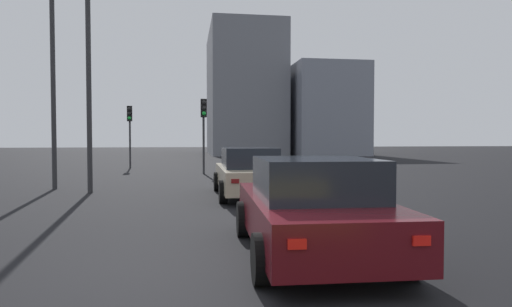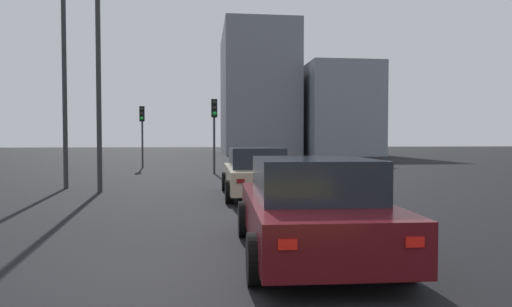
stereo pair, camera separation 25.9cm
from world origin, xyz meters
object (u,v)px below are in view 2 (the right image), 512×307
at_px(car_beige_left_lead, 256,173).
at_px(traffic_light_near_left, 214,120).
at_px(car_maroon_left_second, 311,208).
at_px(street_lamp_far, 98,52).
at_px(traffic_light_near_right, 142,123).
at_px(street_lamp_kerbside, 64,50).

xyz_separation_m(car_beige_left_lead, traffic_light_near_left, (8.58, 1.08, 1.95)).
distance_m(car_maroon_left_second, street_lamp_far, 10.63).
distance_m(car_beige_left_lead, car_maroon_left_second, 6.88).
relative_size(car_maroon_left_second, street_lamp_far, 0.55).
distance_m(traffic_light_near_left, traffic_light_near_right, 6.48).
bearing_deg(car_beige_left_lead, traffic_light_near_left, 7.49).
relative_size(traffic_light_near_left, street_lamp_kerbside, 0.44).
bearing_deg(car_maroon_left_second, car_beige_left_lead, 2.62).
height_order(traffic_light_near_right, street_lamp_kerbside, street_lamp_kerbside).
height_order(traffic_light_near_right, street_lamp_far, street_lamp_far).
bearing_deg(street_lamp_far, car_beige_left_lead, -108.01).
relative_size(traffic_light_near_right, street_lamp_far, 0.46).
xyz_separation_m(car_beige_left_lead, car_maroon_left_second, (-6.88, -0.06, -0.00)).
bearing_deg(traffic_light_near_right, car_maroon_left_second, 15.88).
relative_size(car_beige_left_lead, traffic_light_near_right, 1.26).
distance_m(car_maroon_left_second, traffic_light_near_right, 21.17).
height_order(car_beige_left_lead, street_lamp_far, street_lamp_far).
xyz_separation_m(car_maroon_left_second, traffic_light_near_right, (20.40, 5.32, 1.93)).
bearing_deg(car_beige_left_lead, car_maroon_left_second, -179.15).
xyz_separation_m(traffic_light_near_left, street_lamp_far, (-6.96, 3.92, 1.94)).
bearing_deg(street_lamp_far, traffic_light_near_right, 1.27).
bearing_deg(traffic_light_near_right, street_lamp_kerbside, -5.14).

